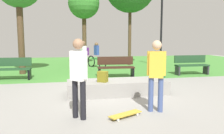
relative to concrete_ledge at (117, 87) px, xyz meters
The scene contains 16 objects.
ground_plane 0.48m from the concrete_ledge, 109.69° to the left, with size 28.00×28.00×0.00m, color gray.
grass_lawn 8.34m from the concrete_ledge, 91.00° to the left, with size 26.60×12.15×0.01m, color #478C38.
concrete_ledge is the anchor object (origin of this frame).
backpack_on_ledge 0.63m from the concrete_ledge, 160.69° to the right, with size 0.28×0.20×0.32m, color olive.
skater_performing_trick 2.06m from the concrete_ledge, 74.80° to the right, with size 0.41×0.30×1.66m.
skater_watching 2.46m from the concrete_ledge, 122.94° to the right, with size 0.37×0.37×1.70m.
skateboard_by_ledge 2.11m from the concrete_ledge, 97.80° to the right, with size 0.80×0.54×0.08m.
skateboard_spare 1.33m from the concrete_ledge, 24.00° to the left, with size 0.82×0.32×0.08m.
park_bench_near_lamppost 2.99m from the concrete_ledge, 78.58° to the left, with size 1.62×0.55×0.91m.
park_bench_far_left 5.23m from the concrete_ledge, 34.81° to the left, with size 1.61×0.49×0.91m.
park_bench_near_path 4.98m from the concrete_ledge, 139.78° to the left, with size 1.61×0.52×0.91m.
tree_leaning_ash 8.72m from the concrete_ledge, 92.84° to the left, with size 1.97×1.97×4.92m.
lamp_post 7.70m from the concrete_ledge, 56.24° to the left, with size 0.28×0.28×4.27m.
trash_bin 3.59m from the concrete_ledge, 45.43° to the left, with size 0.48×0.48×0.87m, color #1E592D.
pedestrian_with_backpack 4.42m from the concrete_ledge, 99.24° to the left, with size 0.41×0.41×1.59m.
cyclist_on_bicycle 6.40m from the concrete_ledge, 88.33° to the left, with size 0.93×1.62×1.52m.
Camera 1 is at (-1.35, -7.02, 1.69)m, focal length 35.83 mm.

